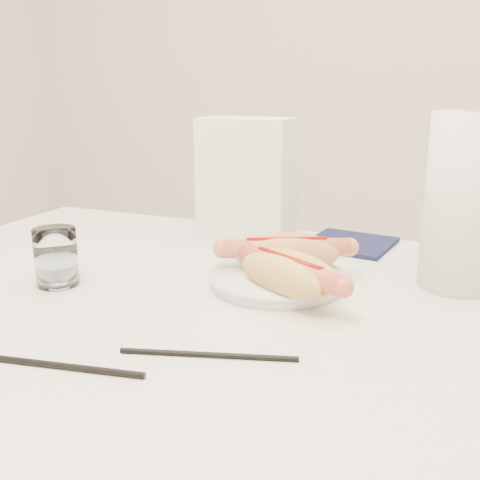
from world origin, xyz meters
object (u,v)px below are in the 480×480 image
at_px(hotdog_left, 286,253).
at_px(paper_towel_roll, 465,202).
at_px(table, 222,337).
at_px(water_glass, 56,257).
at_px(hotdog_right, 289,273).
at_px(napkin_box, 247,180).
at_px(plate, 277,281).

bearing_deg(hotdog_left, paper_towel_roll, -10.69).
height_order(table, water_glass, water_glass).
bearing_deg(hotdog_right, paper_towel_roll, 64.65).
relative_size(hotdog_right, napkin_box, 0.78).
bearing_deg(napkin_box, paper_towel_roll, -16.27).
bearing_deg(hotdog_left, hotdog_right, -95.25).
height_order(table, napkin_box, napkin_box).
relative_size(napkin_box, paper_towel_roll, 0.91).
distance_m(water_glass, napkin_box, 0.39).
relative_size(hotdog_left, water_glass, 2.18).
xyz_separation_m(hotdog_right, napkin_box, (-0.17, 0.28, 0.07)).
bearing_deg(table, hotdog_left, 62.00).
distance_m(plate, water_glass, 0.33).
relative_size(table, paper_towel_roll, 4.78).
relative_size(hotdog_right, water_glass, 2.09).
relative_size(hotdog_left, hotdog_right, 1.04).
relative_size(table, napkin_box, 5.26).
height_order(plate, hotdog_left, hotdog_left).
bearing_deg(hotdog_right, water_glass, -139.72).
distance_m(hotdog_right, water_glass, 0.34).
bearing_deg(paper_towel_roll, table, -150.04).
bearing_deg(hotdog_right, table, -136.86).
distance_m(hotdog_left, hotdog_right, 0.09).
distance_m(table, hotdog_right, 0.14).
distance_m(plate, napkin_box, 0.28).
distance_m(hotdog_left, napkin_box, 0.25).
xyz_separation_m(hotdog_left, paper_towel_roll, (0.24, 0.06, 0.08)).
xyz_separation_m(plate, hotdog_left, (0.00, 0.04, 0.03)).
bearing_deg(hotdog_left, table, -143.50).
xyz_separation_m(water_glass, paper_towel_roll, (0.55, 0.22, 0.08)).
height_order(plate, napkin_box, napkin_box).
height_order(hotdog_left, napkin_box, napkin_box).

